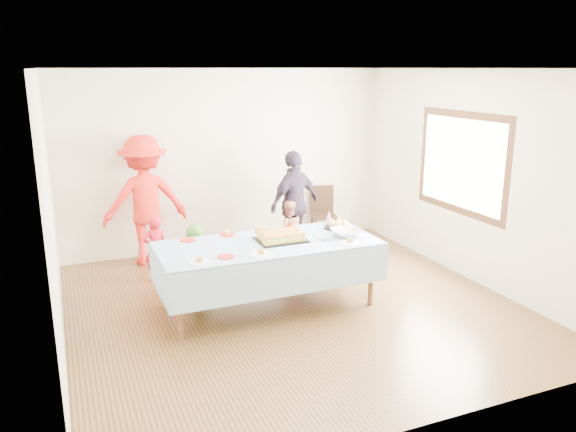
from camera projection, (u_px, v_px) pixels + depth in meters
name	position (u px, v px, depth m)	size (l,w,h in m)	color
ground	(293.00, 305.00, 6.59)	(5.00, 5.00, 0.00)	#4D2C16
room_walls	(297.00, 156.00, 6.16)	(5.04, 5.04, 2.72)	beige
party_table	(268.00, 247.00, 6.39)	(2.50, 1.10, 0.78)	brown
birthday_cake	(281.00, 237.00, 6.45)	(0.56, 0.43, 0.10)	black
rolls_tray	(338.00, 225.00, 6.94)	(0.35, 0.35, 0.10)	black
punch_bowl	(346.00, 233.00, 6.61)	(0.35, 0.35, 0.09)	silver
party_hat	(329.00, 217.00, 7.14)	(0.10, 0.10, 0.17)	white
fork_pile	(325.00, 237.00, 6.48)	(0.24, 0.18, 0.07)	white
plate_red_far_a	(188.00, 240.00, 6.45)	(0.18, 0.18, 0.01)	red
plate_red_far_b	(228.00, 235.00, 6.66)	(0.18, 0.18, 0.01)	red
plate_red_far_c	(262.00, 231.00, 6.81)	(0.18, 0.18, 0.01)	red
plate_red_far_d	(290.00, 227.00, 6.96)	(0.16, 0.16, 0.01)	red
plate_red_near	(226.00, 257.00, 5.89)	(0.18, 0.18, 0.01)	red
plate_white_left	(199.00, 262.00, 5.72)	(0.21, 0.21, 0.01)	white
plate_white_mid	(261.00, 254.00, 5.96)	(0.24, 0.24, 0.01)	white
plate_white_right	(350.00, 243.00, 6.35)	(0.24, 0.24, 0.01)	white
dining_chair	(323.00, 210.00, 9.05)	(0.46, 0.46, 0.87)	black
toddler_left	(156.00, 249.00, 7.27)	(0.32, 0.21, 0.86)	red
toddler_mid	(196.00, 258.00, 6.95)	(0.41, 0.27, 0.85)	#427D29
toddler_right	(288.00, 231.00, 8.05)	(0.43, 0.33, 0.88)	#D17A61
adult_left	(145.00, 200.00, 7.84)	(1.18, 0.68, 1.82)	red
adult_right	(294.00, 204.00, 8.21)	(0.91, 0.38, 1.56)	#342A3A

